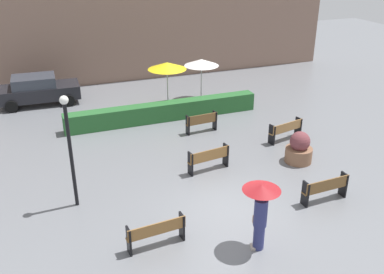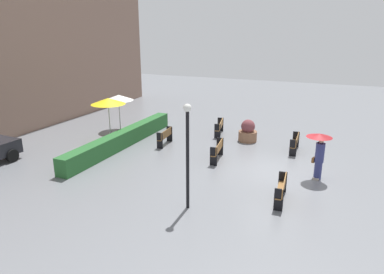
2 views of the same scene
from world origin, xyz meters
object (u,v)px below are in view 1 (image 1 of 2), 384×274
object	(u,v)px
pedestrian_with_umbrella	(261,207)
patio_umbrella_white	(201,62)
patio_umbrella_yellow	(167,66)
bench_near_right	(326,188)
lamp_post	(69,141)
bench_back_row	(202,121)
parked_car	(38,90)
planter_pot	(299,149)
bench_near_left	(156,232)
bench_mid_center	(209,158)
bench_far_right	(286,129)

from	to	relation	value
pedestrian_with_umbrella	patio_umbrella_white	xyz separation A→B (m)	(3.23, 12.41, 0.73)
patio_umbrella_yellow	pedestrian_with_umbrella	bearing A→B (deg)	-95.06
bench_near_right	pedestrian_with_umbrella	bearing A→B (deg)	-157.86
bench_near_right	lamp_post	xyz separation A→B (m)	(-7.91, 2.77, 1.86)
bench_near_right	lamp_post	bearing A→B (deg)	160.69
patio_umbrella_white	bench_back_row	bearing A→B (deg)	-111.63
bench_back_row	lamp_post	bearing A→B (deg)	-146.33
pedestrian_with_umbrella	parked_car	bearing A→B (deg)	109.36
bench_near_right	parked_car	bearing A→B (deg)	122.20
planter_pot	patio_umbrella_white	xyz separation A→B (m)	(-0.87, 8.27, 1.56)
bench_near_left	bench_back_row	world-z (taller)	bench_back_row
planter_pot	bench_near_right	bearing A→B (deg)	-105.99
bench_near_left	bench_mid_center	world-z (taller)	bench_mid_center
bench_near_right	patio_umbrella_white	bearing A→B (deg)	90.35
bench_far_right	patio_umbrella_white	size ratio (longest dim) A/B	0.76
bench_back_row	patio_umbrella_yellow	world-z (taller)	patio_umbrella_yellow
bench_back_row	bench_far_right	bearing A→B (deg)	-34.55
lamp_post	parked_car	world-z (taller)	lamp_post
bench_near_right	bench_back_row	bearing A→B (deg)	104.01
bench_back_row	patio_umbrella_white	bearing A→B (deg)	68.37
lamp_post	patio_umbrella_yellow	distance (m)	9.36
bench_mid_center	patio_umbrella_yellow	size ratio (longest dim) A/B	0.68
planter_pot	lamp_post	world-z (taller)	lamp_post
bench_mid_center	patio_umbrella_white	size ratio (longest dim) A/B	0.75
bench_near_right	bench_near_left	bearing A→B (deg)	-177.35
lamp_post	parked_car	distance (m)	10.89
bench_back_row	bench_far_right	size ratio (longest dim) A/B	0.87
pedestrian_with_umbrella	bench_near_right	bearing A→B (deg)	22.14
bench_mid_center	bench_far_right	distance (m)	4.47
patio_umbrella_white	lamp_post	bearing A→B (deg)	-133.41
bench_back_row	patio_umbrella_white	size ratio (longest dim) A/B	0.66
bench_near_right	patio_umbrella_white	world-z (taller)	patio_umbrella_white
bench_far_right	patio_umbrella_white	bearing A→B (deg)	103.20
bench_near_left	bench_near_right	bearing A→B (deg)	2.65
bench_mid_center	pedestrian_with_umbrella	world-z (taller)	pedestrian_with_umbrella
parked_car	lamp_post	bearing A→B (deg)	-86.75
bench_mid_center	planter_pot	world-z (taller)	planter_pot
patio_umbrella_yellow	patio_umbrella_white	size ratio (longest dim) A/B	1.10
bench_near_left	bench_back_row	bearing A→B (deg)	59.02
bench_back_row	lamp_post	distance (m)	7.67
bench_near_right	bench_mid_center	xyz separation A→B (m)	(-2.84, 3.39, 0.02)
planter_pot	patio_umbrella_yellow	world-z (taller)	patio_umbrella_yellow
bench_mid_center	bench_far_right	bearing A→B (deg)	17.55
pedestrian_with_umbrella	planter_pot	world-z (taller)	pedestrian_with_umbrella
lamp_post	planter_pot	bearing A→B (deg)	0.18
bench_far_right	planter_pot	size ratio (longest dim) A/B	1.35
planter_pot	bench_far_right	bearing A→B (deg)	72.40
patio_umbrella_yellow	parked_car	xyz separation A→B (m)	(-6.25, 3.30, -1.53)
bench_back_row	patio_umbrella_yellow	size ratio (longest dim) A/B	0.60
lamp_post	pedestrian_with_umbrella	bearing A→B (deg)	-41.71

